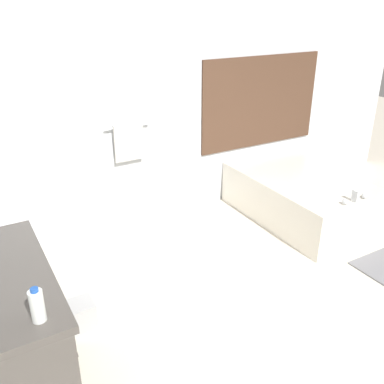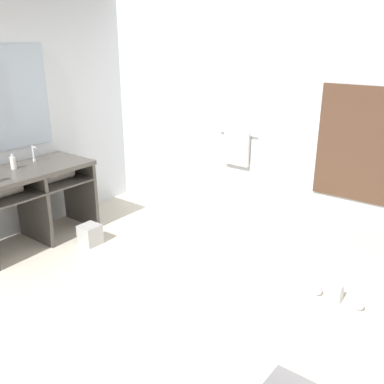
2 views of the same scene
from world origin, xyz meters
name	(u,v)px [view 1 (image 1 of 2)]	position (x,y,z in m)	size (l,w,h in m)	color
ground_plane	(275,328)	(0.00, 0.00, 0.00)	(16.00, 16.00, 0.00)	beige
wall_back_with_blinds	(154,103)	(0.05, 2.23, 1.34)	(7.40, 0.13, 2.70)	silver
vanity_counter	(0,307)	(-1.86, 0.50, 0.62)	(0.66, 1.31, 0.85)	#4C4742
bathtub	(301,195)	(1.48, 1.35, 0.28)	(1.07, 1.69, 0.63)	silver
water_bottle_1	(37,305)	(-1.69, -0.03, 0.94)	(0.07, 0.07, 0.20)	silver
waste_bin	(81,315)	(-1.31, 0.78, 0.11)	(0.21, 0.21, 0.22)	#B2B2B2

